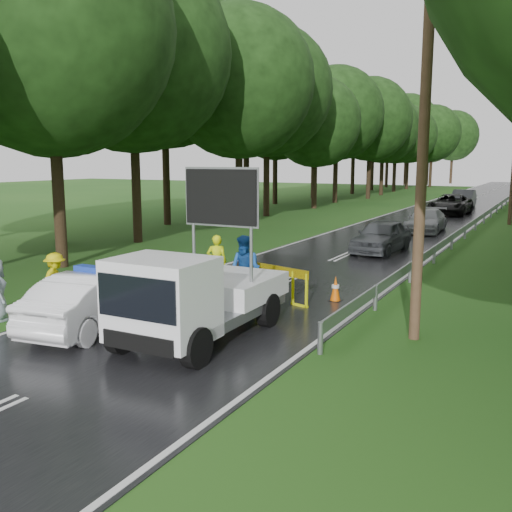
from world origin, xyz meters
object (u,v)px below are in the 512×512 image
Objects in this scene: queue_car_fourth at (463,199)px; barrier at (273,274)px; officer at (217,262)px; queue_car_third at (450,205)px; civilian at (245,270)px; work_truck at (194,297)px; queue_car_second at (426,221)px; queue_car_first at (381,236)px; police_sedan at (95,301)px.

barrier is at bearing -91.68° from queue_car_fourth.
queue_car_third is at bearing -124.23° from officer.
barrier is 1.27× the size of civilian.
civilian reaches higher than queue_car_third.
officer is 0.37× the size of queue_car_fourth.
work_truck is at bearing 86.91° from officer.
barrier is 0.52× the size of queue_car_fourth.
work_truck is 1.03× the size of queue_car_fourth.
queue_car_second is 17.12m from queue_car_fourth.
queue_car_second is at bearing 91.63° from queue_car_first.
police_sedan is at bearing -95.33° from queue_car_fourth.
queue_car_third is at bearing 89.50° from work_truck.
civilian is (-0.67, 3.56, -0.06)m from work_truck.
police_sedan is 1.78× the size of barrier.
queue_car_first is at bearing -109.49° from police_sedan.
work_truck reaches higher than queue_car_second.
police_sedan is at bearing -174.08° from work_truck.
officer reaches higher than queue_car_third.
queue_car_second is at bearing 89.60° from civilian.
civilian is 0.44× the size of queue_car_second.
barrier is at bearing -127.77° from police_sedan.
police_sedan reaches higher than barrier.
queue_car_fourth is (-0.10, 39.48, -0.26)m from work_truck.
police_sedan is 2.55× the size of officer.
officer is 28.79m from queue_car_third.
work_truck reaches higher than officer.
queue_car_fourth is at bearing 90.35° from queue_car_second.
work_truck is at bearing -91.53° from queue_car_fourth.
police_sedan is 5.09m from officer.
barrier is 9.97m from queue_car_first.
work_truck is 2.48× the size of civilian.
queue_car_first reaches higher than barrier.
queue_car_third is at bearing -91.68° from queue_car_fourth.
queue_car_fourth is (2.29, 34.70, -0.08)m from officer.
officer is (0.25, 5.08, 0.16)m from police_sedan.
queue_car_fourth is (2.54, 39.78, 0.08)m from police_sedan.
civilian is at bearing -91.64° from queue_car_first.
queue_car_first is at bearing -90.95° from queue_car_fourth.
queue_car_fourth is at bearing -123.44° from officer.
barrier is 0.87m from civilian.
queue_car_fourth is (0.57, 35.92, -0.20)m from civilian.
barrier is 2.37m from officer.
civilian is 0.46× the size of queue_car_first.
queue_car_first is (0.32, 9.96, -0.07)m from barrier.
civilian is at bearing 100.02° from work_truck.
queue_car_first is 25.33m from queue_car_fourth.
work_truck is 22.38m from queue_car_second.
civilian is 0.41× the size of queue_car_fourth.
work_truck is 14.16m from queue_car_first.
queue_car_fourth is at bearing 89.47° from work_truck.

